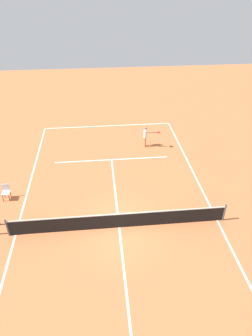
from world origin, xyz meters
TOP-DOWN VIEW (x-y plane):
  - ground_plane at (0.00, 0.00)m, footprint 60.00×60.00m
  - court_lines at (0.00, 0.00)m, footprint 10.74×24.39m
  - tennis_net at (0.00, 0.00)m, footprint 11.34×0.10m
  - player_serving at (-2.70, -8.35)m, footprint 1.23×0.69m
  - tennis_ball at (-3.68, -5.70)m, footprint 0.07×0.07m
  - courtside_chair_mid at (6.36, -3.02)m, footprint 0.44×0.46m

SIDE VIEW (x-z plane):
  - ground_plane at x=0.00m, z-range 0.00..0.00m
  - court_lines at x=0.00m, z-range 0.00..0.01m
  - tennis_ball at x=-3.68m, z-range 0.00..0.07m
  - tennis_net at x=0.00m, z-range -0.04..1.03m
  - courtside_chair_mid at x=6.36m, z-range 0.06..1.01m
  - player_serving at x=-2.70m, z-range 0.15..1.76m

